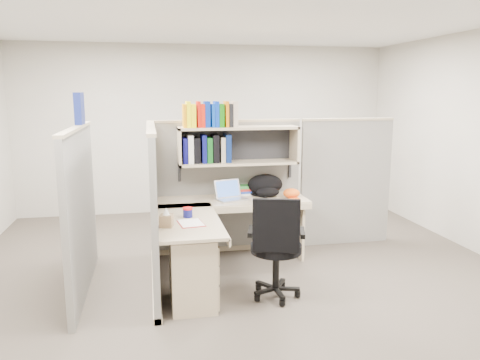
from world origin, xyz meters
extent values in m
plane|color=#37322B|center=(0.00, 0.00, 0.00)|extent=(6.00, 6.00, 0.00)
plane|color=#A7A197|center=(0.00, 3.00, 1.35)|extent=(6.00, 0.00, 6.00)
plane|color=#A7A197|center=(0.00, -3.00, 1.35)|extent=(6.00, 0.00, 6.00)
plane|color=silver|center=(0.00, 0.00, 2.70)|extent=(6.00, 6.00, 0.00)
cube|color=slate|center=(0.00, 0.90, 0.80)|extent=(1.80, 0.06, 1.60)
cube|color=gray|center=(0.00, 0.90, 1.61)|extent=(1.80, 0.08, 0.03)
cube|color=slate|center=(-0.90, 0.00, 0.80)|extent=(0.06, 1.80, 1.60)
cube|color=gray|center=(-0.90, 0.00, 1.61)|extent=(0.08, 1.80, 0.03)
cube|color=slate|center=(-1.60, 0.00, 0.80)|extent=(0.06, 1.80, 1.60)
cube|color=slate|center=(1.55, 0.90, 0.80)|extent=(1.20, 0.06, 1.60)
cube|color=navy|center=(-1.60, 0.35, 1.79)|extent=(0.07, 0.27, 0.32)
cube|color=white|center=(-0.87, 0.15, 1.20)|extent=(0.00, 0.21, 0.28)
cube|color=tan|center=(0.10, 0.70, 1.55)|extent=(1.40, 0.34, 0.03)
cube|color=tan|center=(0.10, 0.70, 1.14)|extent=(1.40, 0.34, 0.03)
cube|color=tan|center=(-0.58, 0.70, 1.34)|extent=(0.03, 0.34, 0.44)
cube|color=tan|center=(0.78, 0.70, 1.34)|extent=(0.03, 0.34, 0.44)
cube|color=black|center=(0.10, 0.86, 1.34)|extent=(1.38, 0.01, 0.41)
cube|color=orange|center=(-0.52, 0.68, 1.69)|extent=(0.03, 0.20, 0.26)
cube|color=#FFF505|center=(-0.48, 0.68, 1.71)|extent=(0.05, 0.20, 0.29)
cube|color=#F3E005|center=(-0.42, 0.68, 1.69)|extent=(0.06, 0.20, 0.26)
cube|color=#B71207|center=(-0.36, 0.68, 1.71)|extent=(0.04, 0.20, 0.29)
cube|color=red|center=(-0.32, 0.68, 1.69)|extent=(0.05, 0.20, 0.26)
cube|color=navy|center=(-0.27, 0.68, 1.71)|extent=(0.06, 0.20, 0.29)
cube|color=#0535A3|center=(-0.20, 0.68, 1.69)|extent=(0.04, 0.20, 0.26)
cube|color=#052BA7|center=(-0.16, 0.68, 1.71)|extent=(0.04, 0.20, 0.29)
cube|color=#0F5E07|center=(-0.11, 0.68, 1.69)|extent=(0.06, 0.20, 0.26)
cube|color=#C56504|center=(-0.04, 0.68, 1.71)|extent=(0.04, 0.20, 0.29)
cube|color=black|center=(0.00, 0.68, 1.69)|extent=(0.05, 0.20, 0.26)
cube|color=tan|center=(0.05, 0.68, 1.71)|extent=(0.06, 0.20, 0.29)
cube|color=#08074B|center=(-0.52, 0.72, 1.30)|extent=(0.05, 0.24, 0.29)
cube|color=silver|center=(-0.46, 0.72, 1.31)|extent=(0.06, 0.24, 0.32)
cube|color=black|center=(-0.39, 0.72, 1.30)|extent=(0.07, 0.24, 0.29)
cube|color=#080B51|center=(-0.30, 0.72, 1.31)|extent=(0.05, 0.24, 0.32)
cube|color=#0A4812|center=(-0.24, 0.72, 1.30)|extent=(0.06, 0.24, 0.29)
cube|color=black|center=(-0.17, 0.72, 1.31)|extent=(0.07, 0.24, 0.32)
cube|color=gray|center=(-0.09, 0.72, 1.30)|extent=(0.05, 0.24, 0.29)
cube|color=#07194D|center=(-0.03, 0.72, 1.31)|extent=(0.06, 0.24, 0.32)
cube|color=tan|center=(0.00, 0.57, 0.71)|extent=(1.74, 0.60, 0.03)
cube|color=tan|center=(-0.57, -0.20, 0.71)|extent=(0.60, 1.34, 0.03)
cube|color=tan|center=(0.00, 0.27, 0.68)|extent=(1.74, 0.02, 0.07)
cube|color=tan|center=(-0.27, -0.20, 0.68)|extent=(0.02, 1.34, 0.07)
cube|color=tan|center=(-0.57, -0.55, 0.34)|extent=(0.40, 0.55, 0.68)
cube|color=gray|center=(-0.36, -0.55, 0.54)|extent=(0.02, 0.50, 0.16)
cube|color=gray|center=(-0.36, -0.55, 0.36)|extent=(0.02, 0.50, 0.16)
cube|color=gray|center=(-0.36, -0.55, 0.14)|extent=(0.02, 0.50, 0.22)
cube|color=#B2B2B7|center=(-0.35, -0.55, 0.54)|extent=(0.01, 0.12, 0.01)
cube|color=tan|center=(0.80, 0.60, 0.35)|extent=(0.03, 0.55, 0.70)
cylinder|color=#0E1056|center=(-0.57, -0.13, 0.77)|extent=(0.09, 0.09, 0.08)
cylinder|color=red|center=(-0.57, -0.13, 0.82)|extent=(0.10, 0.10, 0.02)
ellipsoid|color=#9AAADA|center=(0.25, 0.42, 0.75)|extent=(0.08, 0.06, 0.03)
cylinder|color=silver|center=(0.01, 0.72, 0.78)|extent=(0.07, 0.07, 0.09)
cylinder|color=black|center=(0.23, -0.54, 0.50)|extent=(0.49, 0.49, 0.07)
cube|color=black|center=(0.17, -0.76, 0.78)|extent=(0.42, 0.17, 0.49)
cylinder|color=black|center=(0.23, -0.54, 0.30)|extent=(0.06, 0.06, 0.42)
cylinder|color=black|center=(0.23, -0.54, 0.05)|extent=(0.46, 0.46, 0.11)
cube|color=black|center=(0.00, -0.48, 0.66)|extent=(0.12, 0.28, 0.04)
cube|color=black|center=(0.46, -0.61, 0.66)|extent=(0.12, 0.28, 0.04)
camera|label=1|loc=(-0.92, -4.64, 1.95)|focal=35.00mm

